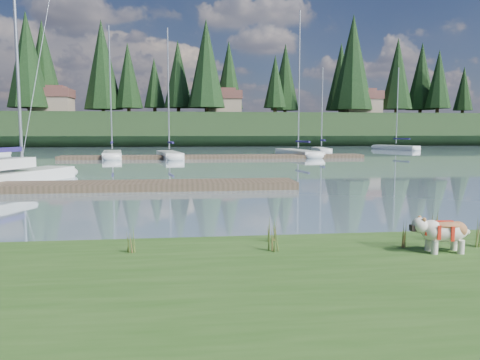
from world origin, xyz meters
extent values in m
plane|color=#7994A3|center=(0.00, 30.00, 0.00)|extent=(200.00, 200.00, 0.00)
cube|color=#2E511C|center=(0.00, -6.00, 0.17)|extent=(60.00, 9.00, 0.35)
cube|color=black|center=(0.00, 73.00, 2.50)|extent=(200.00, 20.00, 5.00)
cylinder|color=silver|center=(3.51, -3.21, 0.46)|extent=(0.11, 0.11, 0.23)
cylinder|color=silver|center=(3.52, -2.98, 0.46)|extent=(0.11, 0.11, 0.23)
cylinder|color=silver|center=(3.96, -3.23, 0.46)|extent=(0.11, 0.11, 0.23)
cylinder|color=silver|center=(3.97, -3.01, 0.46)|extent=(0.11, 0.11, 0.23)
ellipsoid|color=silver|center=(3.75, -3.11, 0.70)|extent=(0.76, 0.41, 0.35)
ellipsoid|color=#A1663C|center=(3.75, -3.11, 0.81)|extent=(0.54, 0.38, 0.12)
ellipsoid|color=silver|center=(3.30, -3.09, 0.81)|extent=(0.27, 0.28, 0.26)
cube|color=black|center=(3.18, -3.08, 0.77)|extent=(0.09, 0.13, 0.10)
cube|color=silver|center=(-8.22, 11.52, 0.22)|extent=(4.01, 7.09, 0.70)
ellipsoid|color=silver|center=(-6.96, 14.78, 0.22)|extent=(2.11, 2.33, 0.70)
cylinder|color=silver|center=(-7.99, 12.11, 6.10)|extent=(0.14, 0.14, 10.60)
cube|color=silver|center=(-8.37, 11.15, 0.95)|extent=(1.96, 2.77, 0.45)
cube|color=#4C3D2C|center=(-4.00, 9.00, 0.15)|extent=(16.00, 2.00, 0.30)
cube|color=#4C3D2C|center=(2.00, 30.00, 0.15)|extent=(26.00, 2.20, 0.30)
ellipsoid|color=silver|center=(-18.24, 37.50, 0.22)|extent=(1.83, 2.20, 0.70)
cube|color=silver|center=(-6.94, 32.00, 0.22)|extent=(2.46, 6.94, 0.70)
ellipsoid|color=silver|center=(-7.41, 35.36, 0.22)|extent=(1.72, 2.04, 0.70)
cylinder|color=silver|center=(-6.94, 32.00, 6.10)|extent=(0.12, 0.12, 10.61)
cube|color=navy|center=(-6.82, 31.08, 1.40)|extent=(0.57, 2.70, 0.20)
cube|color=silver|center=(-1.91, 30.84, 0.22)|extent=(2.60, 6.69, 0.70)
ellipsoid|color=silver|center=(-2.48, 34.05, 0.22)|extent=(1.71, 2.00, 0.70)
cylinder|color=silver|center=(-1.91, 30.84, 5.94)|extent=(0.12, 0.12, 10.28)
cube|color=navy|center=(-1.76, 29.96, 1.40)|extent=(0.65, 2.59, 0.20)
cube|color=silver|center=(10.12, 33.10, 0.22)|extent=(2.89, 8.38, 0.70)
ellipsoid|color=silver|center=(9.60, 37.17, 0.22)|extent=(2.06, 2.45, 0.70)
cylinder|color=silver|center=(10.12, 33.10, 7.11)|extent=(0.12, 0.12, 12.62)
cube|color=navy|center=(10.27, 31.99, 1.40)|extent=(0.61, 3.26, 0.20)
cube|color=silver|center=(14.01, 38.59, 0.22)|extent=(1.69, 5.43, 0.70)
ellipsoid|color=silver|center=(14.25, 41.25, 0.22)|extent=(1.29, 1.56, 0.70)
cylinder|color=silver|center=(14.01, 38.59, 4.92)|extent=(0.12, 0.12, 8.23)
cube|color=navy|center=(13.94, 37.86, 1.40)|extent=(0.39, 2.13, 0.20)
cube|color=silver|center=(25.91, 46.03, 0.22)|extent=(3.87, 6.34, 0.70)
ellipsoid|color=silver|center=(24.63, 48.91, 0.22)|extent=(1.95, 2.13, 0.70)
cylinder|color=silver|center=(25.91, 46.03, 5.50)|extent=(0.12, 0.12, 9.40)
cube|color=navy|center=(26.26, 45.24, 1.40)|extent=(1.20, 2.37, 0.20)
cone|color=#475B23|center=(0.85, -2.68, 0.58)|extent=(0.03, 0.03, 0.47)
cone|color=brown|center=(0.96, -2.75, 0.54)|extent=(0.03, 0.03, 0.37)
cone|color=#475B23|center=(0.91, -2.65, 0.61)|extent=(0.03, 0.03, 0.51)
cone|color=brown|center=(0.99, -2.71, 0.51)|extent=(0.03, 0.03, 0.33)
cone|color=#475B23|center=(0.87, -2.76, 0.56)|extent=(0.03, 0.03, 0.42)
cone|color=#475B23|center=(0.91, -1.98, 0.57)|extent=(0.03, 0.03, 0.43)
cone|color=brown|center=(1.02, -2.05, 0.52)|extent=(0.03, 0.03, 0.35)
cone|color=#475B23|center=(0.97, -1.95, 0.59)|extent=(0.03, 0.03, 0.48)
cone|color=brown|center=(1.05, -2.01, 0.50)|extent=(0.03, 0.03, 0.30)
cone|color=#475B23|center=(0.93, -2.06, 0.55)|extent=(0.03, 0.03, 0.39)
cone|color=#475B23|center=(4.02, -2.25, 0.63)|extent=(0.03, 0.03, 0.56)
cone|color=brown|center=(4.13, -2.32, 0.57)|extent=(0.03, 0.03, 0.45)
cone|color=#475B23|center=(4.08, -2.22, 0.66)|extent=(0.03, 0.03, 0.61)
cone|color=brown|center=(4.16, -2.28, 0.54)|extent=(0.03, 0.03, 0.39)
cone|color=#475B23|center=(4.04, -2.33, 0.60)|extent=(0.03, 0.03, 0.50)
cone|color=#475B23|center=(-1.56, -2.56, 0.58)|extent=(0.03, 0.03, 0.45)
cone|color=brown|center=(-1.45, -2.63, 0.53)|extent=(0.03, 0.03, 0.36)
cone|color=#475B23|center=(-1.50, -2.53, 0.60)|extent=(0.03, 0.03, 0.50)
cone|color=brown|center=(-1.42, -2.59, 0.51)|extent=(0.03, 0.03, 0.32)
cone|color=#475B23|center=(-1.54, -2.64, 0.55)|extent=(0.03, 0.03, 0.41)
cone|color=#475B23|center=(3.11, -2.72, 0.56)|extent=(0.03, 0.03, 0.43)
cone|color=brown|center=(3.22, -2.79, 0.52)|extent=(0.03, 0.03, 0.34)
cone|color=#475B23|center=(3.17, -2.69, 0.59)|extent=(0.03, 0.03, 0.47)
cone|color=brown|center=(3.25, -2.75, 0.50)|extent=(0.03, 0.03, 0.30)
cone|color=#475B23|center=(3.13, -2.80, 0.54)|extent=(0.03, 0.03, 0.39)
cone|color=#475B23|center=(4.44, -2.76, 0.66)|extent=(0.03, 0.03, 0.62)
cone|color=brown|center=(4.55, -2.83, 0.60)|extent=(0.03, 0.03, 0.50)
cone|color=#475B23|center=(4.50, -2.73, 0.69)|extent=(0.03, 0.03, 0.69)
cone|color=brown|center=(4.58, -2.79, 0.57)|extent=(0.03, 0.03, 0.44)
cone|color=#475B23|center=(4.46, -2.84, 0.63)|extent=(0.03, 0.03, 0.56)
cube|color=#33281C|center=(0.00, -1.60, 0.07)|extent=(60.00, 0.50, 0.14)
cylinder|color=#382619|center=(-25.00, 68.00, 5.90)|extent=(0.60, 0.60, 1.80)
cone|color=black|center=(-25.00, 68.00, 13.55)|extent=(6.60, 6.60, 15.00)
cylinder|color=#382619|center=(-10.00, 72.00, 5.90)|extent=(0.60, 0.60, 1.80)
cone|color=black|center=(-10.00, 72.00, 11.75)|extent=(4.84, 4.84, 11.00)
cylinder|color=#382619|center=(3.00, 66.00, 5.90)|extent=(0.60, 0.60, 1.80)
cone|color=black|center=(3.00, 66.00, 13.10)|extent=(6.16, 6.16, 14.00)
cylinder|color=#382619|center=(15.00, 70.00, 5.90)|extent=(0.60, 0.60, 1.80)
cone|color=black|center=(15.00, 70.00, 10.85)|extent=(3.96, 3.96, 9.00)
cylinder|color=#382619|center=(28.00, 68.00, 5.90)|extent=(0.60, 0.60, 1.80)
cone|color=black|center=(28.00, 68.00, 14.00)|extent=(7.04, 7.04, 16.00)
cylinder|color=#382619|center=(42.00, 71.00, 5.90)|extent=(0.60, 0.60, 1.80)
cone|color=black|center=(42.00, 71.00, 12.20)|extent=(5.28, 5.28, 12.00)
cube|color=gray|center=(-22.00, 70.00, 6.40)|extent=(6.00, 5.00, 2.80)
cube|color=brown|center=(-22.00, 70.00, 8.50)|extent=(6.30, 5.30, 1.40)
cube|color=brown|center=(-22.00, 70.00, 9.30)|extent=(4.20, 3.60, 0.70)
cube|color=gray|center=(6.00, 71.00, 6.40)|extent=(6.00, 5.00, 2.80)
cube|color=brown|center=(6.00, 71.00, 8.50)|extent=(6.30, 5.30, 1.40)
cube|color=brown|center=(6.00, 71.00, 9.30)|extent=(4.20, 3.60, 0.70)
cube|color=gray|center=(30.00, 69.00, 6.40)|extent=(6.00, 5.00, 2.80)
cube|color=brown|center=(30.00, 69.00, 8.50)|extent=(6.30, 5.30, 1.40)
cube|color=brown|center=(30.00, 69.00, 9.30)|extent=(4.20, 3.60, 0.70)
camera|label=1|loc=(-0.56, -10.32, 2.37)|focal=35.00mm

